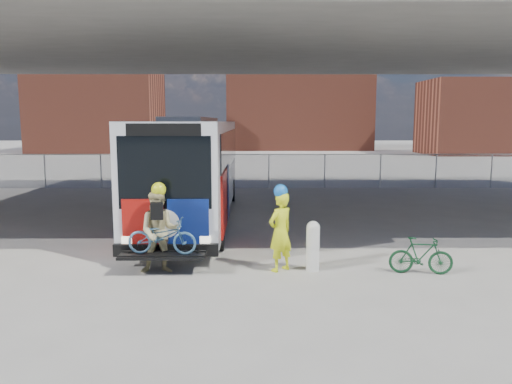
{
  "coord_description": "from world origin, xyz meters",
  "views": [
    {
      "loc": [
        0.1,
        -14.64,
        3.55
      ],
      "look_at": [
        0.21,
        -0.86,
        1.6
      ],
      "focal_mm": 35.0,
      "sensor_mm": 36.0,
      "label": 1
    }
  ],
  "objects_px": {
    "cyclist_tan": "(160,230)",
    "cyclist_hivis": "(280,229)",
    "bus": "(194,162)",
    "bollard": "(313,244)",
    "bike_parked": "(421,256)"
  },
  "relations": [
    {
      "from": "cyclist_tan",
      "to": "cyclist_hivis",
      "type": "bearing_deg",
      "value": -3.43
    },
    {
      "from": "bus",
      "to": "bollard",
      "type": "distance_m",
      "value": 7.41
    },
    {
      "from": "bollard",
      "to": "cyclist_hivis",
      "type": "distance_m",
      "value": 0.86
    },
    {
      "from": "bollard",
      "to": "cyclist_tan",
      "type": "xyz_separation_m",
      "value": [
        -3.62,
        -0.14,
        0.37
      ]
    },
    {
      "from": "bus",
      "to": "cyclist_tan",
      "type": "height_order",
      "value": "bus"
    },
    {
      "from": "bollard",
      "to": "cyclist_hivis",
      "type": "relative_size",
      "value": 0.58
    },
    {
      "from": "bus",
      "to": "cyclist_hivis",
      "type": "xyz_separation_m",
      "value": [
        2.77,
        -6.33,
        -1.1
      ]
    },
    {
      "from": "cyclist_hivis",
      "to": "cyclist_tan",
      "type": "bearing_deg",
      "value": -38.76
    },
    {
      "from": "cyclist_hivis",
      "to": "bike_parked",
      "type": "relative_size",
      "value": 1.43
    },
    {
      "from": "bus",
      "to": "bike_parked",
      "type": "xyz_separation_m",
      "value": [
        6.05,
        -6.63,
        -1.67
      ]
    },
    {
      "from": "cyclist_tan",
      "to": "bike_parked",
      "type": "bearing_deg",
      "value": -7.68
    },
    {
      "from": "bus",
      "to": "cyclist_tan",
      "type": "relative_size",
      "value": 5.97
    },
    {
      "from": "bike_parked",
      "to": "cyclist_hivis",
      "type": "bearing_deg",
      "value": 92.94
    },
    {
      "from": "bus",
      "to": "cyclist_hivis",
      "type": "relative_size",
      "value": 6.17
    },
    {
      "from": "cyclist_hivis",
      "to": "bollard",
      "type": "bearing_deg",
      "value": 138.49
    }
  ]
}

